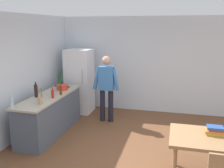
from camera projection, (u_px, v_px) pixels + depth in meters
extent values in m
plane|color=brown|center=(129.00, 161.00, 4.68)|extent=(14.00, 14.00, 0.00)
cube|color=silver|center=(149.00, 65.00, 7.22)|extent=(6.40, 0.12, 2.70)
cube|color=silver|center=(7.00, 80.00, 5.20)|extent=(0.12, 5.60, 2.70)
cube|color=#4C5666|center=(50.00, 115.00, 5.83)|extent=(0.60, 2.12, 0.86)
cube|color=#B2A893|center=(49.00, 96.00, 5.73)|extent=(0.64, 2.20, 0.04)
cube|color=white|center=(80.00, 81.00, 7.21)|extent=(0.70, 0.64, 1.80)
cylinder|color=#B2B2B7|center=(82.00, 77.00, 6.79)|extent=(0.02, 0.02, 0.40)
cylinder|color=#1E1E2D|center=(103.00, 105.00, 6.59)|extent=(0.13, 0.13, 0.84)
cylinder|color=#1E1E2D|center=(111.00, 106.00, 6.54)|extent=(0.13, 0.13, 0.84)
cube|color=#3D75B7|center=(106.00, 78.00, 6.41)|extent=(0.38, 0.22, 0.60)
sphere|color=tan|center=(106.00, 61.00, 6.31)|extent=(0.22, 0.22, 0.22)
cylinder|color=#3D75B7|center=(97.00, 79.00, 6.43)|extent=(0.20, 0.09, 0.55)
cylinder|color=#3D75B7|center=(116.00, 80.00, 6.31)|extent=(0.20, 0.09, 0.55)
cube|color=#9E754C|center=(216.00, 139.00, 3.90)|extent=(1.40, 0.90, 0.05)
cylinder|color=#9E754C|center=(174.00, 168.00, 3.80)|extent=(0.06, 0.06, 0.70)
cylinder|color=#9E754C|center=(175.00, 147.00, 4.46)|extent=(0.06, 0.06, 0.70)
cylinder|color=red|center=(62.00, 87.00, 6.22)|extent=(0.28, 0.28, 0.12)
cube|color=black|center=(56.00, 86.00, 6.26)|extent=(0.06, 0.03, 0.02)
cube|color=black|center=(69.00, 87.00, 6.17)|extent=(0.06, 0.03, 0.02)
cylinder|color=tan|center=(41.00, 100.00, 5.09)|extent=(0.11, 0.11, 0.14)
cylinder|color=olive|center=(41.00, 94.00, 5.06)|extent=(0.02, 0.05, 0.22)
cylinder|color=olive|center=(41.00, 94.00, 5.05)|extent=(0.02, 0.04, 0.22)
cylinder|color=black|center=(36.00, 91.00, 5.55)|extent=(0.08, 0.08, 0.28)
cylinder|color=black|center=(35.00, 83.00, 5.51)|extent=(0.03, 0.03, 0.06)
cylinder|color=#B22319|center=(53.00, 94.00, 5.48)|extent=(0.06, 0.06, 0.18)
cylinder|color=#B22319|center=(52.00, 89.00, 5.45)|extent=(0.02, 0.02, 0.06)
cylinder|color=silver|center=(12.00, 102.00, 4.78)|extent=(0.07, 0.07, 0.24)
cylinder|color=silver|center=(11.00, 95.00, 4.75)|extent=(0.03, 0.03, 0.06)
cylinder|color=#5B3314|center=(61.00, 90.00, 5.76)|extent=(0.06, 0.06, 0.20)
cylinder|color=#5B3314|center=(60.00, 85.00, 5.73)|extent=(0.02, 0.02, 0.06)
cylinder|color=#1E5123|center=(60.00, 80.00, 6.69)|extent=(0.08, 0.08, 0.28)
cylinder|color=#1E5123|center=(59.00, 74.00, 6.66)|extent=(0.03, 0.03, 0.06)
cube|color=gold|center=(216.00, 134.00, 3.99)|extent=(0.26, 0.16, 0.04)
cube|color=orange|center=(214.00, 131.00, 4.00)|extent=(0.27, 0.17, 0.04)
cube|color=#B22D28|center=(216.00, 130.00, 3.98)|extent=(0.20, 0.16, 0.03)
cube|color=#284C8E|center=(215.00, 128.00, 3.98)|extent=(0.24, 0.18, 0.04)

